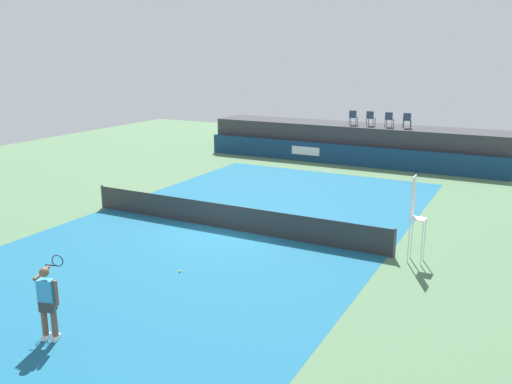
{
  "coord_description": "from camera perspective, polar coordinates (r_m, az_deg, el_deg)",
  "views": [
    {
      "loc": [
        9.74,
        -16.35,
        6.38
      ],
      "look_at": [
        0.13,
        2.0,
        1.0
      ],
      "focal_mm": 37.42,
      "sensor_mm": 36.0,
      "label": 1
    }
  ],
  "objects": [
    {
      "name": "tennis_net",
      "position": [
        19.93,
        -3.0,
        -2.7
      ],
      "size": [
        12.4,
        0.02,
        0.95
      ],
      "primitive_type": "cube",
      "color": "#2D2D2D",
      "rests_on": "ground"
    },
    {
      "name": "tennis_player",
      "position": [
        13.21,
        -21.38,
        -10.74
      ],
      "size": [
        0.96,
        1.09,
        1.77
      ],
      "color": "white",
      "rests_on": "court_inner"
    },
    {
      "name": "spectator_chair_right",
      "position": [
        32.23,
        15.86,
        7.45
      ],
      "size": [
        0.48,
        0.48,
        0.89
      ],
      "color": "#2D3D56",
      "rests_on": "spectator_platform"
    },
    {
      "name": "umpire_chair",
      "position": [
        17.29,
        16.66,
        -2.16
      ],
      "size": [
        0.45,
        0.45,
        2.76
      ],
      "color": "white",
      "rests_on": "ground"
    },
    {
      "name": "ground_plane",
      "position": [
        22.58,
        0.89,
        -1.85
      ],
      "size": [
        48.0,
        48.0,
        0.0
      ],
      "primitive_type": "plane",
      "color": "#4C704C"
    },
    {
      "name": "spectator_chair_center",
      "position": [
        32.4,
        14.06,
        7.6
      ],
      "size": [
        0.44,
        0.44,
        0.89
      ],
      "color": "#2D3D56",
      "rests_on": "spectator_platform"
    },
    {
      "name": "spectator_chair_far_left",
      "position": [
        32.98,
        10.36,
        7.91
      ],
      "size": [
        0.47,
        0.47,
        0.89
      ],
      "color": "#2D3D56",
      "rests_on": "spectator_platform"
    },
    {
      "name": "net_post_near",
      "position": [
        23.58,
        -16.09,
        -0.46
      ],
      "size": [
        0.1,
        0.1,
        1.0
      ],
      "primitive_type": "cylinder",
      "color": "#4C4C51",
      "rests_on": "ground"
    },
    {
      "name": "sponsor_wall",
      "position": [
        31.93,
        9.43,
        3.93
      ],
      "size": [
        18.0,
        0.22,
        1.2
      ],
      "color": "navy",
      "rests_on": "ground"
    },
    {
      "name": "net_post_far",
      "position": [
        17.73,
        14.6,
        -5.3
      ],
      "size": [
        0.1,
        0.1,
        1.0
      ],
      "primitive_type": "cylinder",
      "color": "#4C4C51",
      "rests_on": "ground"
    },
    {
      "name": "tennis_ball",
      "position": [
        16.37,
        -8.15,
        -8.39
      ],
      "size": [
        0.07,
        0.07,
        0.07
      ],
      "primitive_type": "sphere",
      "color": "#D8EA33",
      "rests_on": "court_inner"
    },
    {
      "name": "spectator_chair_left",
      "position": [
        32.73,
        12.16,
        7.77
      ],
      "size": [
        0.46,
        0.46,
        0.89
      ],
      "color": "#2D3D56",
      "rests_on": "spectator_platform"
    },
    {
      "name": "spectator_platform",
      "position": [
        33.53,
        10.46,
        5.26
      ],
      "size": [
        18.0,
        2.8,
        2.2
      ],
      "primitive_type": "cube",
      "color": "#38383D",
      "rests_on": "ground"
    },
    {
      "name": "court_inner",
      "position": [
        20.07,
        -2.98,
        -3.99
      ],
      "size": [
        12.0,
        22.0,
        0.0
      ],
      "primitive_type": "cube",
      "color": "#16597A",
      "rests_on": "ground"
    }
  ]
}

